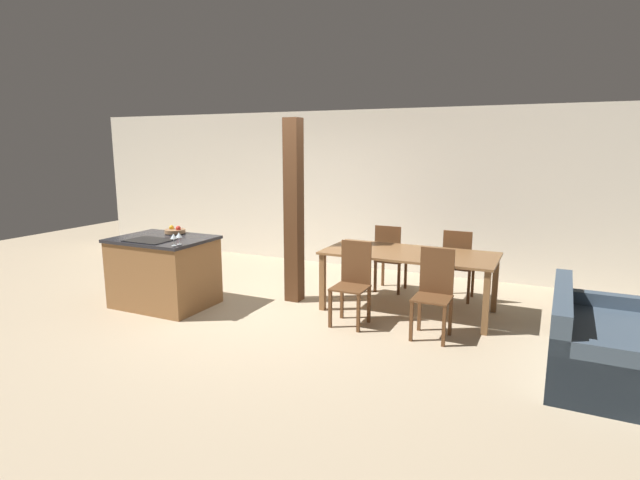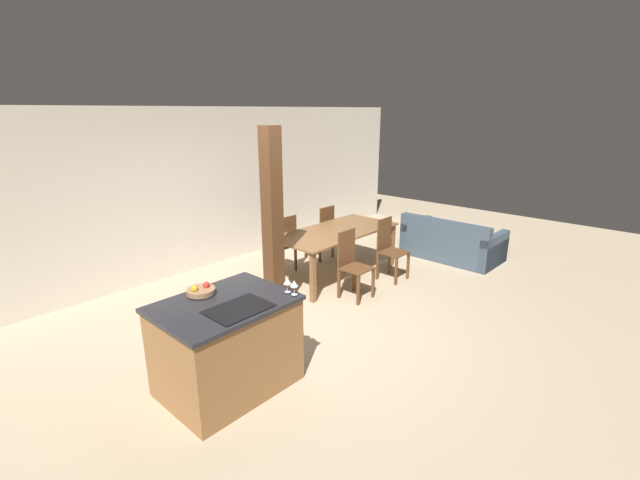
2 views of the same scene
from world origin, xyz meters
TOP-DOWN VIEW (x-y plane):
  - ground_plane at (0.00, 0.00)m, footprint 16.00×16.00m
  - wall_back at (0.00, 2.76)m, footprint 11.20×0.08m
  - kitchen_island at (-1.41, -0.40)m, footprint 1.25×0.94m
  - fruit_bowl at (-1.46, -0.10)m, footprint 0.28×0.28m
  - wine_glass_near at (-0.86, -0.79)m, footprint 0.08×0.08m
  - wine_glass_middle at (-0.86, -0.70)m, footprint 0.08×0.08m
  - dining_table at (1.60, 0.76)m, footprint 2.16×1.01m
  - dining_chair_near_left at (1.11, 0.03)m, footprint 0.40×0.40m
  - dining_chair_near_right at (2.08, 0.03)m, footprint 0.40×0.40m
  - dining_chair_far_left at (1.11, 1.48)m, footprint 0.40×0.40m
  - dining_chair_far_right at (2.08, 1.48)m, footprint 0.40×0.40m
  - couch at (3.72, -0.26)m, footprint 0.98×1.70m
  - timber_post at (0.05, 0.53)m, footprint 0.21×0.21m

SIDE VIEW (x-z plane):
  - ground_plane at x=0.00m, z-range 0.00..0.00m
  - couch at x=3.72m, z-range -0.12..0.66m
  - kitchen_island at x=-1.41m, z-range 0.00..0.93m
  - dining_chair_near_left at x=1.11m, z-range 0.02..1.01m
  - dining_chair_near_right at x=2.08m, z-range 0.02..1.01m
  - dining_chair_far_left at x=1.11m, z-range 0.02..1.01m
  - dining_chair_far_right at x=2.08m, z-range 0.02..1.01m
  - dining_table at x=1.60m, z-range 0.30..1.08m
  - fruit_bowl at x=-1.46m, z-range 0.91..1.01m
  - wine_glass_near at x=-0.86m, z-range 0.97..1.12m
  - wine_glass_middle at x=-0.86m, z-range 0.97..1.12m
  - timber_post at x=0.05m, z-range 0.00..2.47m
  - wall_back at x=0.00m, z-range 0.00..2.70m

